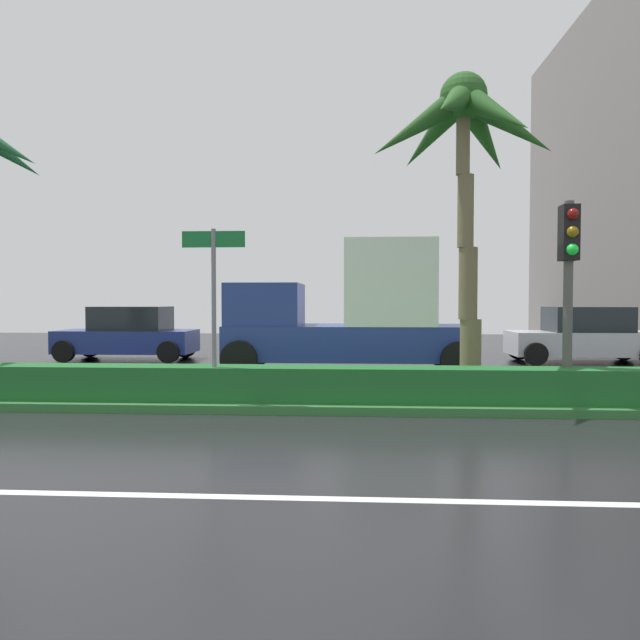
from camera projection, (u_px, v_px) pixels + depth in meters
name	position (u px, v px, depth m)	size (l,w,h in m)	color
ground_plane	(212.00, 390.00, 12.74)	(90.00, 42.00, 0.10)	black
near_lane_divider_stripe	(40.00, 493.00, 5.75)	(81.00, 0.14, 0.01)	white
median_strip	(200.00, 391.00, 11.73)	(85.50, 4.00, 0.15)	#2D6B33
median_hedge	(179.00, 383.00, 10.33)	(76.50, 0.70, 0.60)	#1E6028
palm_tree_centre_left	(465.00, 138.00, 11.15)	(3.81, 3.73, 6.13)	brown
traffic_signal_median_right	(569.00, 264.00, 10.04)	(0.28, 0.43, 3.48)	#4C4C47
street_name_sign	(214.00, 291.00, 10.08)	(1.10, 0.08, 3.00)	slate
car_in_traffic_second	(129.00, 334.00, 18.73)	(4.30, 2.02, 1.72)	navy
box_truck_lead	(351.00, 314.00, 15.39)	(6.40, 2.64, 3.46)	navy
car_in_traffic_third	(583.00, 336.00, 17.83)	(4.30, 2.02, 1.72)	silver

